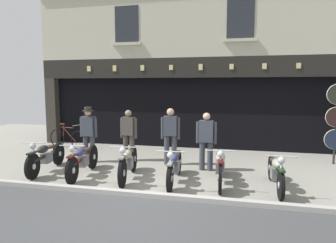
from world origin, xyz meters
TOP-DOWN VIEW (x-y plane):
  - ground at (0.00, -0.98)m, footprint 23.40×22.00m
  - shop_facade at (-0.00, 7.04)m, footprint 11.70×4.42m
  - motorcycle_far_left at (-3.12, 1.28)m, footprint 0.62×2.07m
  - motorcycle_left at (-1.97, 1.15)m, footprint 0.62×2.04m
  - motorcycle_center_left at (-0.75, 1.17)m, footprint 0.62×2.02m
  - motorcycle_center at (0.43, 1.14)m, footprint 0.62×2.05m
  - motorcycle_center_right at (1.49, 1.31)m, footprint 0.62×2.04m
  - motorcycle_right at (2.72, 1.20)m, footprint 0.62×1.98m
  - salesman_left at (-2.50, 2.51)m, footprint 0.56×0.35m
  - shopkeeper_center at (-1.39, 2.94)m, footprint 0.56×0.27m
  - salesman_right at (-0.04, 2.77)m, footprint 0.56×0.26m
  - assistant_far_right at (1.04, 2.40)m, footprint 0.56×0.26m
  - tyre_sign_pole at (4.65, 3.91)m, footprint 0.60×0.06m
  - advert_board_near at (-2.80, 5.40)m, footprint 0.76×0.03m
  - leaning_bicycle at (-4.27, 4.20)m, footprint 1.69×0.57m

SIDE VIEW (x-z plane):
  - ground at x=0.00m, z-range -0.13..0.05m
  - leaning_bicycle at x=-4.27m, z-range -0.10..0.84m
  - motorcycle_right at x=2.72m, z-range -0.04..0.86m
  - motorcycle_center at x=0.43m, z-range -0.04..0.87m
  - motorcycle_far_left at x=-3.12m, z-range -0.04..0.88m
  - motorcycle_left at x=-1.97m, z-range -0.03..0.89m
  - motorcycle_center_right at x=1.49m, z-range -0.03..0.90m
  - motorcycle_center_left at x=-0.75m, z-range -0.03..0.91m
  - shopkeeper_center at x=-1.39m, z-range 0.08..1.65m
  - assistant_far_right at x=1.04m, z-range 0.08..1.66m
  - salesman_right at x=-0.04m, z-range 0.09..1.75m
  - salesman_left at x=-2.50m, z-range 0.09..1.76m
  - tyre_sign_pole at x=4.65m, z-range 0.19..2.55m
  - shop_facade at x=0.00m, z-range -1.31..4.62m
  - advert_board_near at x=-2.80m, z-range 1.25..2.26m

